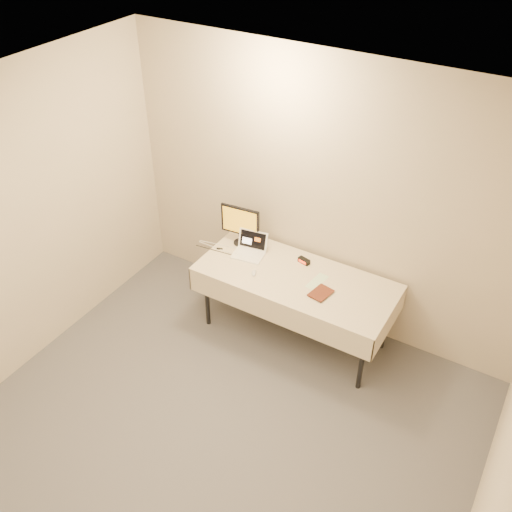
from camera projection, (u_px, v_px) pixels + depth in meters
The scene contains 10 objects.
ground at pixel (166, 499), 4.29m from camera, with size 5.00×5.00×0.00m, color #45454A.
back_wall at pixel (322, 198), 5.21m from camera, with size 4.00×0.10×2.70m, color #C2B29C.
table at pixel (296, 282), 5.30m from camera, with size 1.86×0.81×0.74m.
laptop at pixel (250, 249), 5.54m from camera, with size 0.33×0.31×0.20m.
monitor at pixel (240, 223), 5.56m from camera, with size 0.40×0.15×0.41m.
book at pixel (314, 281), 5.05m from camera, with size 0.16×0.02×0.21m, color maroon.
alarm_clock at pixel (304, 261), 5.42m from camera, with size 0.13×0.07×0.05m.
clicker at pixel (254, 273), 5.30m from camera, with size 0.05×0.09×0.02m, color silver.
paper_form at pixel (317, 282), 5.21m from camera, with size 0.10×0.26×0.00m, color #C3E6B7.
usb_dongle at pixel (220, 249), 5.61m from camera, with size 0.06×0.02×0.01m, color black.
Camera 1 is at (1.79, -1.68, 4.03)m, focal length 40.00 mm.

